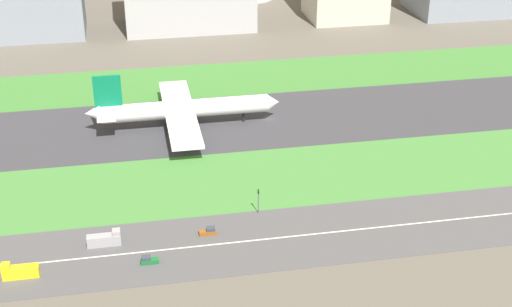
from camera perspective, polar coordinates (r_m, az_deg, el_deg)
name	(u,v)px	position (r m, az deg, el deg)	size (l,w,h in m)	color
ground_plane	(269,119)	(254.46, 1.01, 2.65)	(800.00, 800.00, 0.00)	#5B564C
runway	(269,119)	(254.44, 1.01, 2.66)	(280.00, 46.00, 0.10)	#38383D
grass_median_north	(248,77)	(291.66, -0.62, 5.90)	(280.00, 36.00, 0.10)	#3D7A33
grass_median_south	(297,175)	(218.59, 3.16, -1.66)	(280.00, 36.00, 0.10)	#427F38
highway	(326,233)	(192.04, 5.41, -6.13)	(280.00, 28.00, 0.10)	#4C4C4F
highway_centerline	(326,233)	(192.01, 5.41, -6.12)	(266.00, 0.50, 0.01)	silver
airliner	(181,109)	(248.07, -5.85, 3.42)	(65.00, 56.00, 19.70)	white
truck_2	(19,271)	(183.23, -17.80, -8.66)	(8.40, 2.50, 4.00)	yellow
car_0	(209,231)	(190.60, -3.69, -6.03)	(4.40, 1.80, 2.00)	brown
truck_0	(105,239)	(189.57, -11.58, -6.52)	(8.40, 2.50, 4.00)	#99999E
car_2	(149,260)	(181.48, -8.28, -8.16)	(4.40, 1.80, 2.00)	#19662D
traffic_light	(258,199)	(197.44, 0.18, -3.56)	(0.36, 0.50, 7.20)	#4C4C51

